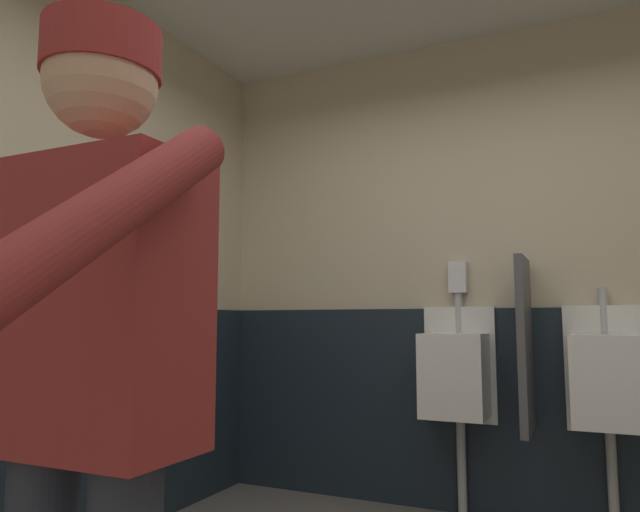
{
  "coord_description": "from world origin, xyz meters",
  "views": [
    {
      "loc": [
        0.45,
        -1.66,
        1.07
      ],
      "look_at": [
        -0.24,
        -0.18,
        1.25
      ],
      "focal_mm": 32.6,
      "sensor_mm": 36.0,
      "label": 1
    }
  ],
  "objects": [
    {
      "name": "soap_dispenser",
      "position": [
        -0.23,
        1.72,
        1.32
      ],
      "size": [
        0.1,
        0.07,
        0.18
      ],
      "primitive_type": "cube",
      "color": "silver"
    },
    {
      "name": "person",
      "position": [
        -0.47,
        -0.79,
        1.01
      ],
      "size": [
        0.67,
        0.6,
        1.69
      ],
      "color": "#2D3342",
      "rests_on": "ground_plane"
    },
    {
      "name": "privacy_divider_panel",
      "position": [
        0.14,
        1.53,
        0.95
      ],
      "size": [
        0.04,
        0.4,
        0.9
      ],
      "primitive_type": "cube",
      "color": "#4C4C51"
    },
    {
      "name": "urinal_left",
      "position": [
        -0.24,
        1.6,
        0.78
      ],
      "size": [
        0.4,
        0.34,
        1.24
      ],
      "color": "white",
      "rests_on": "ground_plane"
    },
    {
      "name": "urinal_middle",
      "position": [
        0.51,
        1.6,
        0.78
      ],
      "size": [
        0.4,
        0.34,
        1.24
      ],
      "color": "white",
      "rests_on": "ground_plane"
    },
    {
      "name": "wainscot_band_left",
      "position": [
        -1.73,
        0.0,
        0.57
      ],
      "size": [
        0.03,
        3.52,
        1.14
      ],
      "primitive_type": "cube",
      "color": "#19232D",
      "rests_on": "ground_plane"
    },
    {
      "name": "wall_left",
      "position": [
        -1.81,
        0.0,
        1.39
      ],
      "size": [
        0.12,
        4.12,
        2.77
      ],
      "primitive_type": "cube",
      "color": "beige",
      "rests_on": "ground_plane"
    },
    {
      "name": "wainscot_band_back",
      "position": [
        0.0,
        1.75,
        0.57
      ],
      "size": [
        3.49,
        0.03,
        1.14
      ],
      "primitive_type": "cube",
      "color": "#19232D",
      "rests_on": "ground_plane"
    },
    {
      "name": "hand_dryer",
      "position": [
        -1.63,
        0.36,
        1.15
      ],
      "size": [
        0.24,
        0.23,
        0.28
      ],
      "color": "silver"
    },
    {
      "name": "wall_back",
      "position": [
        0.0,
        1.82,
        1.39
      ],
      "size": [
        4.09,
        0.12,
        2.77
      ],
      "primitive_type": "cube",
      "color": "beige",
      "rests_on": "ground_plane"
    }
  ]
}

